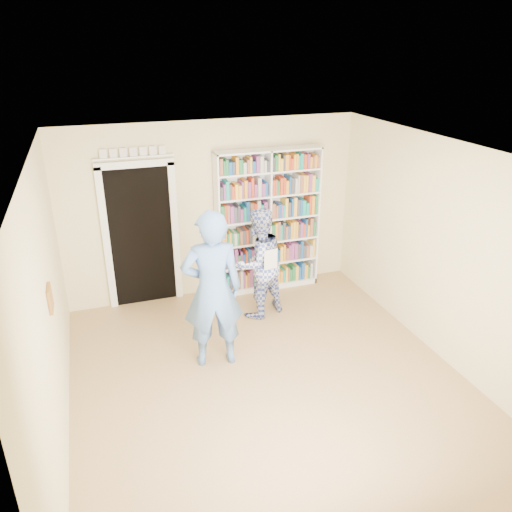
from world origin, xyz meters
The scene contains 11 objects.
floor centered at (0.00, 0.00, 0.00)m, with size 5.00×5.00×0.00m, color #AA8352.
ceiling centered at (0.00, 0.00, 2.70)m, with size 5.00×5.00×0.00m, color white.
wall_back centered at (0.00, 2.50, 1.35)m, with size 4.50×4.50×0.00m, color beige.
wall_left centered at (-2.25, 0.00, 1.35)m, with size 5.00×5.00×0.00m, color beige.
wall_right centered at (2.25, 0.00, 1.35)m, with size 5.00×5.00×0.00m, color beige.
bookshelf centered at (0.83, 2.34, 1.14)m, with size 1.64×0.31×2.26m.
doorway centered at (-1.10, 2.48, 1.18)m, with size 1.10×0.08×2.43m.
wall_art centered at (-2.23, 0.20, 1.40)m, with size 0.03×0.25×0.25m, color brown.
man_blue centered at (-0.50, 0.60, 1.00)m, with size 0.73×0.48×2.00m, color #537AB9.
man_plaid centered at (0.40, 1.56, 0.81)m, with size 0.79×0.62×1.63m, color #34449E.
paper_sheet centered at (0.49, 1.30, 0.97)m, with size 0.20×0.01×0.29m, color white.
Camera 1 is at (-1.71, -4.54, 3.73)m, focal length 35.00 mm.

